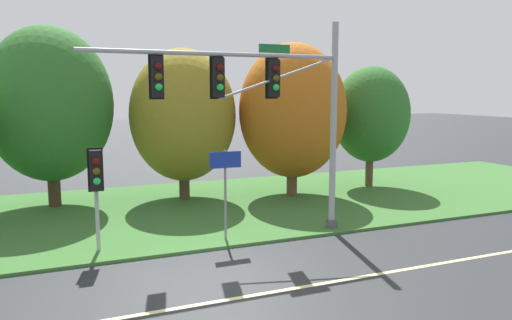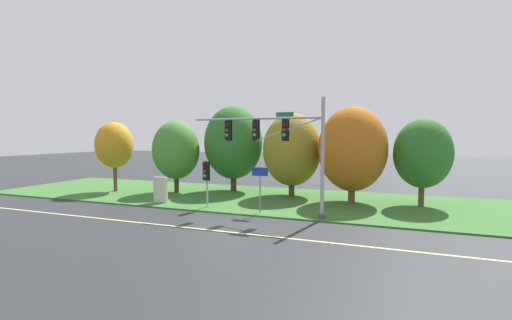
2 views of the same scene
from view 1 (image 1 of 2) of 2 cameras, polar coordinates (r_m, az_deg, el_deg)
The scene contains 10 objects.
ground_plane at distance 13.60m, azimuth -3.71°, elevation -13.59°, with size 160.00×160.00×0.00m, color #282B2D.
lane_stripe at distance 12.56m, azimuth -1.84°, elevation -15.44°, with size 36.00×0.16×0.01m, color beige.
grass_verge at distance 21.22m, azimuth -11.09°, elevation -5.72°, with size 48.00×11.50×0.10m, color #386B2D.
traffic_signal_mast at distance 16.47m, azimuth 0.94°, elevation 7.16°, with size 8.69×0.49×7.23m.
pedestrian_signal_near_kerb at distance 15.71m, azimuth -17.81°, elevation -1.85°, with size 0.46×0.55×3.20m.
route_sign_post at distance 16.35m, azimuth -3.52°, elevation -2.10°, with size 1.08×0.08×2.98m.
tree_behind_signpost at distance 22.63m, azimuth -22.52°, elevation 5.88°, with size 5.18×5.18×7.58m.
tree_mid_verge at distance 22.72m, azimuth -8.34°, elevation 5.08°, with size 4.75×4.75×6.79m.
tree_tall_centre at distance 23.28m, azimuth 4.20°, elevation 5.61°, with size 4.98×4.98×7.10m.
tree_right_far at distance 26.17m, azimuth 13.01°, elevation 5.09°, with size 3.90×3.90×6.16m.
Camera 1 is at (-4.13, -11.98, 4.96)m, focal length 35.00 mm.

